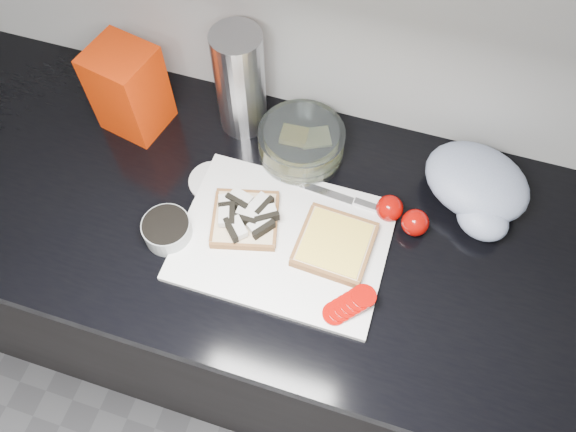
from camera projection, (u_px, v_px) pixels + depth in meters
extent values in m
cube|color=black|center=(276.00, 301.00, 1.54)|extent=(3.50, 0.60, 0.86)
cube|color=black|center=(271.00, 220.00, 1.15)|extent=(3.50, 0.64, 0.04)
cube|color=white|center=(283.00, 240.00, 1.09)|extent=(0.40, 0.30, 0.01)
cube|color=beige|center=(245.00, 219.00, 1.10)|extent=(0.15, 0.15, 0.02)
cube|color=silver|center=(230.00, 201.00, 1.10)|extent=(0.05, 0.04, 0.02)
cube|color=black|center=(230.00, 201.00, 1.10)|extent=(0.05, 0.03, 0.02)
cube|color=silver|center=(241.00, 198.00, 1.10)|extent=(0.05, 0.04, 0.02)
cube|color=black|center=(241.00, 198.00, 1.10)|extent=(0.05, 0.02, 0.02)
cube|color=silver|center=(259.00, 204.00, 1.10)|extent=(0.04, 0.05, 0.02)
cube|color=black|center=(259.00, 204.00, 1.10)|extent=(0.03, 0.05, 0.02)
cube|color=silver|center=(225.00, 216.00, 1.08)|extent=(0.04, 0.05, 0.02)
cube|color=black|center=(225.00, 216.00, 1.08)|extent=(0.03, 0.05, 0.02)
cube|color=silver|center=(247.00, 215.00, 1.09)|extent=(0.04, 0.03, 0.02)
cube|color=black|center=(247.00, 215.00, 1.09)|extent=(0.05, 0.01, 0.02)
cube|color=silver|center=(260.00, 225.00, 1.07)|extent=(0.05, 0.05, 0.02)
cube|color=black|center=(260.00, 225.00, 1.07)|extent=(0.04, 0.05, 0.02)
cube|color=silver|center=(237.00, 228.00, 1.07)|extent=(0.05, 0.05, 0.02)
cube|color=black|center=(237.00, 228.00, 1.07)|extent=(0.04, 0.04, 0.02)
cube|color=silver|center=(265.00, 213.00, 1.08)|extent=(0.05, 0.05, 0.02)
cube|color=black|center=(265.00, 213.00, 1.08)|extent=(0.05, 0.04, 0.02)
cube|color=beige|center=(335.00, 244.00, 1.07)|extent=(0.14, 0.14, 0.02)
cube|color=#FFD64B|center=(335.00, 242.00, 1.06)|extent=(0.13, 0.13, 0.00)
cylinder|color=#9A0703|center=(335.00, 314.00, 1.01)|extent=(0.05, 0.05, 0.01)
cylinder|color=#9A0703|center=(340.00, 310.00, 1.01)|extent=(0.06, 0.06, 0.01)
cylinder|color=#9A0703|center=(346.00, 307.00, 1.01)|extent=(0.06, 0.06, 0.01)
cylinder|color=#9A0703|center=(352.00, 303.00, 1.01)|extent=(0.06, 0.06, 0.01)
cylinder|color=#9A0703|center=(358.00, 300.00, 1.01)|extent=(0.06, 0.06, 0.01)
cylinder|color=#9A0703|center=(364.00, 296.00, 1.01)|extent=(0.06, 0.06, 0.01)
cube|color=#BCBCC1|center=(317.00, 189.00, 1.14)|extent=(0.15, 0.03, 0.00)
cube|color=#BCBCC1|center=(371.00, 207.00, 1.12)|extent=(0.07, 0.02, 0.01)
cylinder|color=#999E9E|center=(167.00, 230.00, 1.08)|extent=(0.09, 0.09, 0.05)
cylinder|color=black|center=(166.00, 225.00, 1.07)|extent=(0.09, 0.09, 0.01)
cylinder|color=silver|center=(212.00, 181.00, 1.17)|extent=(0.11, 0.11, 0.01)
cylinder|color=silver|center=(301.00, 144.00, 1.17)|extent=(0.18, 0.18, 0.08)
cube|color=#FFD64B|center=(294.00, 144.00, 1.18)|extent=(0.06, 0.05, 0.04)
cube|color=#E3DD88|center=(315.00, 148.00, 1.19)|extent=(0.08, 0.07, 0.01)
cube|color=red|center=(129.00, 89.00, 1.17)|extent=(0.15, 0.14, 0.20)
cylinder|color=#B1B1B6|center=(240.00, 82.00, 1.14)|extent=(0.10, 0.10, 0.25)
ellipsoid|color=#AAB7D1|center=(477.00, 181.00, 1.11)|extent=(0.26, 0.24, 0.09)
ellipsoid|color=#AAB7D1|center=(483.00, 220.00, 1.09)|extent=(0.13, 0.12, 0.07)
sphere|color=#9A0703|center=(390.00, 208.00, 1.11)|extent=(0.05, 0.05, 0.05)
sphere|color=#9A0703|center=(415.00, 223.00, 1.09)|extent=(0.05, 0.05, 0.05)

